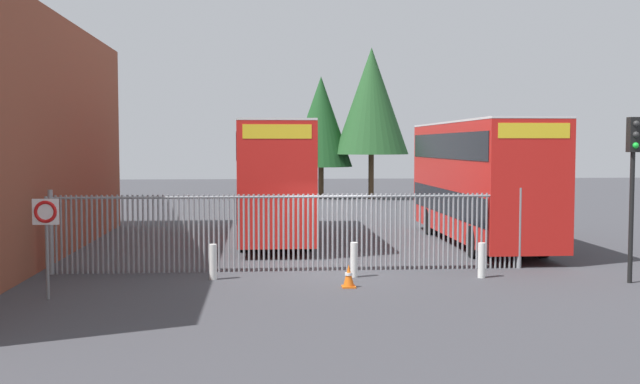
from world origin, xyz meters
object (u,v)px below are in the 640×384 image
at_px(speed_limit_sign_post, 46,224).
at_px(traffic_light_kerbside, 633,168).
at_px(double_decker_bus_behind_fence_left, 479,177).
at_px(bollard_near_left, 213,262).
at_px(bollard_near_right, 482,260).
at_px(double_decker_bus_near_gate, 274,176).
at_px(bollard_center_front, 354,260).
at_px(traffic_cone_by_gate, 349,276).

distance_m(speed_limit_sign_post, traffic_light_kerbside, 14.59).
bearing_deg(double_decker_bus_behind_fence_left, bollard_near_left, -144.48).
bearing_deg(traffic_light_kerbside, double_decker_bus_behind_fence_left, 102.24).
xyz_separation_m(double_decker_bus_behind_fence_left, bollard_near_right, (-1.92, -6.82, -1.95)).
height_order(double_decker_bus_near_gate, traffic_light_kerbside, double_decker_bus_near_gate).
distance_m(double_decker_bus_near_gate, bollard_near_right, 10.57).
relative_size(bollard_center_front, traffic_cone_by_gate, 1.61).
relative_size(traffic_cone_by_gate, speed_limit_sign_post, 0.25).
height_order(bollard_near_right, traffic_cone_by_gate, bollard_near_right).
distance_m(double_decker_bus_behind_fence_left, bollard_center_front, 8.61).
xyz_separation_m(bollard_near_left, traffic_light_kerbside, (10.84, -1.35, 2.51)).
distance_m(bollard_near_right, traffic_light_kerbside, 4.54).
height_order(bollard_near_left, bollard_center_front, same).
relative_size(bollard_center_front, bollard_near_right, 1.00).
distance_m(double_decker_bus_near_gate, bollard_center_front, 8.95).
bearing_deg(double_decker_bus_near_gate, bollard_near_right, -58.52).
height_order(bollard_near_right, traffic_light_kerbside, traffic_light_kerbside).
relative_size(bollard_near_left, bollard_near_right, 1.00).
xyz_separation_m(bollard_near_right, traffic_cone_by_gate, (-3.74, -1.09, -0.19)).
height_order(bollard_near_left, bollard_near_right, same).
bearing_deg(bollard_near_right, double_decker_bus_behind_fence_left, 74.25).
xyz_separation_m(traffic_cone_by_gate, speed_limit_sign_post, (-7.14, -0.94, 1.49)).
bearing_deg(bollard_center_front, speed_limit_sign_post, -162.28).
bearing_deg(double_decker_bus_behind_fence_left, speed_limit_sign_post, -145.36).
distance_m(bollard_near_right, speed_limit_sign_post, 11.14).
xyz_separation_m(bollard_center_front, traffic_light_kerbside, (7.06, -1.41, 2.51)).
bearing_deg(bollard_near_right, bollard_center_front, 174.07).
distance_m(double_decker_bus_near_gate, traffic_cone_by_gate, 10.31).
relative_size(bollard_near_left, traffic_cone_by_gate, 1.61).
bearing_deg(double_decker_bus_behind_fence_left, bollard_near_right, -105.75).
bearing_deg(speed_limit_sign_post, traffic_light_kerbside, 3.84).
distance_m(double_decker_bus_behind_fence_left, traffic_light_kerbside, 8.07).
bearing_deg(speed_limit_sign_post, bollard_near_right, 10.55).
bearing_deg(bollard_near_left, bollard_center_front, 0.89).
bearing_deg(bollard_center_front, traffic_light_kerbside, -11.27).
bearing_deg(double_decker_bus_near_gate, bollard_center_front, -76.77).
distance_m(bollard_near_left, bollard_center_front, 3.79).
xyz_separation_m(double_decker_bus_behind_fence_left, bollard_center_front, (-5.35, -6.46, -1.95)).
height_order(bollard_center_front, traffic_cone_by_gate, bollard_center_front).
xyz_separation_m(double_decker_bus_behind_fence_left, traffic_light_kerbside, (1.71, -7.87, 0.56)).
bearing_deg(double_decker_bus_behind_fence_left, bollard_center_front, -129.60).
xyz_separation_m(double_decker_bus_near_gate, bollard_center_front, (2.00, -8.50, -1.95)).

